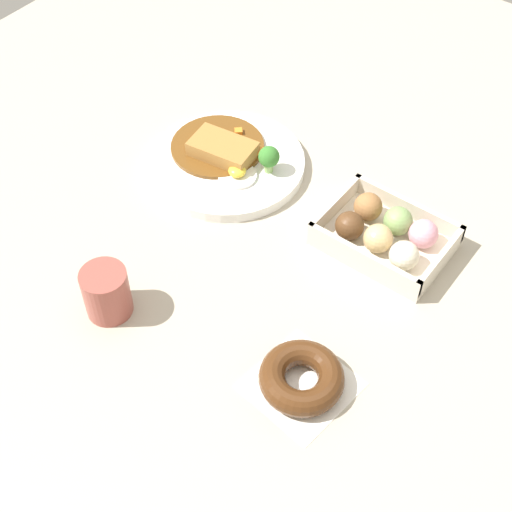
# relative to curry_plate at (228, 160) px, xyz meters

# --- Properties ---
(ground_plane) EXTENTS (1.60, 1.60, 0.00)m
(ground_plane) POSITION_rel_curry_plate_xyz_m (-0.16, 0.06, -0.01)
(ground_plane) COLOR #B2A893
(curry_plate) EXTENTS (0.25, 0.25, 0.06)m
(curry_plate) POSITION_rel_curry_plate_xyz_m (0.00, 0.00, 0.00)
(curry_plate) COLOR white
(curry_plate) RESTS_ON ground_plane
(donut_box) EXTENTS (0.19, 0.14, 0.06)m
(donut_box) POSITION_rel_curry_plate_xyz_m (-0.29, -0.01, 0.01)
(donut_box) COLOR beige
(donut_box) RESTS_ON ground_plane
(chocolate_ring_donut) EXTENTS (0.14, 0.14, 0.04)m
(chocolate_ring_donut) POSITION_rel_curry_plate_xyz_m (-0.33, 0.27, 0.00)
(chocolate_ring_donut) COLOR white
(chocolate_ring_donut) RESTS_ON ground_plane
(coffee_mug) EXTENTS (0.06, 0.06, 0.08)m
(coffee_mug) POSITION_rel_curry_plate_xyz_m (-0.05, 0.33, 0.02)
(coffee_mug) COLOR #9E4C42
(coffee_mug) RESTS_ON ground_plane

